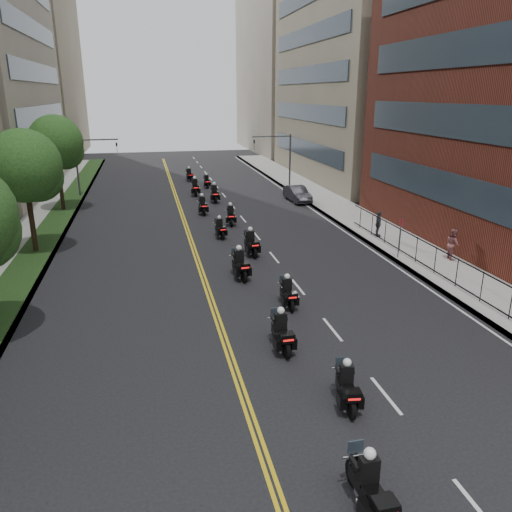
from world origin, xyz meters
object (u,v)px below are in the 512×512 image
Objects in this scene: motorcycle_4 at (240,265)px; parked_sedan at (297,194)px; motorcycle_6 at (220,229)px; motorcycle_10 at (195,188)px; motorcycle_12 at (189,175)px; motorcycle_3 at (288,294)px; motorcycle_5 at (251,244)px; motorcycle_11 at (207,182)px; motorcycle_7 at (231,216)px; motorcycle_9 at (214,194)px; motorcycle_8 at (202,206)px; motorcycle_1 at (347,388)px; pedestrian_c at (378,224)px; pedestrian_b at (453,244)px; motorcycle_0 at (370,489)px; motorcycle_2 at (281,333)px.

parked_sedan is at bearing 58.54° from motorcycle_4.
motorcycle_10 is (-0.17, 15.39, 0.13)m from motorcycle_6.
motorcycle_4 is at bearing -97.63° from motorcycle_12.
motorcycle_3 is 12.42m from motorcycle_6.
motorcycle_5 is 23.53m from motorcycle_11.
motorcycle_5 is 1.04× the size of motorcycle_7.
motorcycle_10 reaches higher than motorcycle_9.
motorcycle_4 is 15.46m from motorcycle_8.
motorcycle_1 is 1.24× the size of pedestrian_c.
pedestrian_c is (9.31, 1.71, 0.33)m from motorcycle_5.
parked_sedan is (9.15, 3.12, 0.03)m from motorcycle_8.
motorcycle_6 is at bearing -105.82° from motorcycle_7.
pedestrian_b is at bearing -143.65° from pedestrian_c.
motorcycle_4 is 1.18× the size of motorcycle_6.
motorcycle_12 is at bearing 96.59° from motorcycle_9.
motorcycle_5 reaches higher than motorcycle_12.
motorcycle_9 reaches higher than motorcycle_7.
motorcycle_0 is 16.40m from motorcycle_4.
pedestrian_b is at bearing -5.53° from motorcycle_4.
pedestrian_b is (11.45, -11.43, 0.40)m from motorcycle_7.
pedestrian_c is (9.29, -5.96, 0.36)m from motorcycle_7.
motorcycle_5 reaches higher than motorcycle_7.
motorcycle_2 is at bearing -94.20° from motorcycle_11.
motorcycle_5 is at bearing 91.10° from motorcycle_3.
pedestrian_b is at bearing 21.28° from motorcycle_3.
pedestrian_b reaches higher than motorcycle_5.
motorcycle_12 is 1.21× the size of pedestrian_b.
pedestrian_b reaches higher than motorcycle_0.
motorcycle_1 is 23.71m from motorcycle_7.
motorcycle_10 is at bearing -98.68° from motorcycle_12.
motorcycle_5 is at bearing 82.94° from pedestrian_b.
motorcycle_5 is 11.73m from motorcycle_8.
motorcycle_9 is at bearing 68.17° from motorcycle_8.
motorcycle_10 is at bearing 84.41° from motorcycle_6.
motorcycle_9 is (1.26, 11.85, 0.11)m from motorcycle_6.
pedestrian_c reaches higher than motorcycle_0.
motorcycle_2 is at bearing 88.78° from motorcycle_0.
motorcycle_6 is 10.93m from pedestrian_c.
pedestrian_c reaches higher than motorcycle_5.
pedestrian_b reaches higher than pedestrian_c.
motorcycle_12 is 16.00m from parked_sedan.
pedestrian_c is at bearing -56.29° from motorcycle_9.
motorcycle_6 is (0.00, 16.30, -0.08)m from motorcycle_2.
motorcycle_3 is 0.50× the size of parked_sedan.
motorcycle_3 is at bearing 151.41° from pedestrian_c.
pedestrian_b is at bearing 51.32° from motorcycle_0.
motorcycle_8 is (-1.74, 19.68, 0.05)m from motorcycle_3.
motorcycle_1 reaches higher than motorcycle_11.
motorcycle_11 is 1.21× the size of pedestrian_c.
motorcycle_3 is at bearing -93.69° from motorcycle_5.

